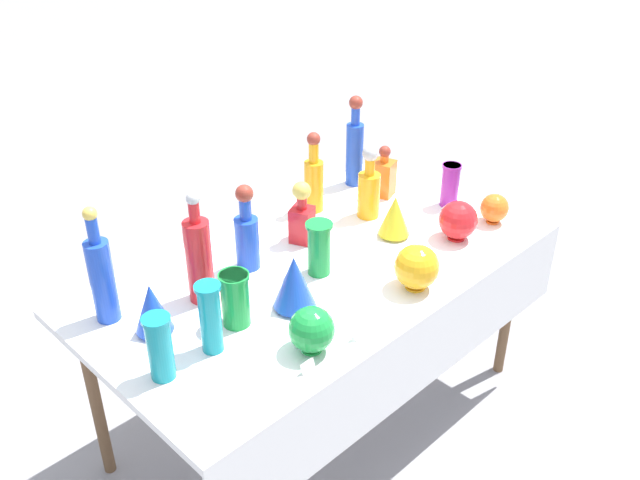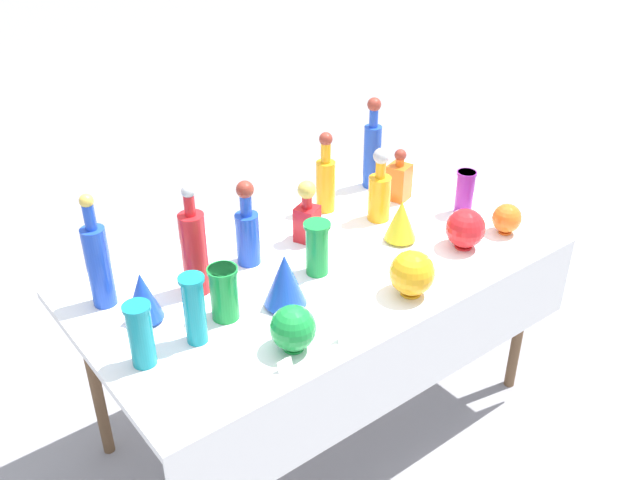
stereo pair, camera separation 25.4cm
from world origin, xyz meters
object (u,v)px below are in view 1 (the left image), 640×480
Objects in this scene: tall_bottle_0 at (369,188)px; round_bowl_1 at (458,220)px; tall_bottle_1 at (314,179)px; square_decanter_1 at (302,215)px; slender_vase_0 at (210,316)px; round_bowl_0 at (417,267)px; square_decanter_0 at (384,175)px; slender_vase_4 at (319,247)px; fluted_vase_1 at (395,216)px; tall_bottle_5 at (355,147)px; cardboard_box_behind_left at (177,317)px; slender_vase_3 at (450,184)px; slender_vase_1 at (235,298)px; tall_bottle_2 at (199,258)px; fluted_vase_2 at (152,308)px; tall_bottle_3 at (247,234)px; tall_bottle_4 at (102,276)px; round_bowl_2 at (494,208)px; fluted_vase_0 at (294,282)px; slender_vase_2 at (160,346)px.

round_bowl_1 is at bearing -73.36° from tall_bottle_0.
tall_bottle_1 is 1.37× the size of square_decanter_1.
round_bowl_0 is at bearing -18.03° from slender_vase_0.
slender_vase_0 reaches higher than square_decanter_0.
slender_vase_4 reaches higher than fluted_vase_1.
square_decanter_0 is (0.01, -0.16, -0.08)m from tall_bottle_5.
square_decanter_1 is at bearing -158.57° from tall_bottle_5.
round_bowl_1 is 0.32× the size of cardboard_box_behind_left.
cardboard_box_behind_left is (-0.52, 0.70, -0.74)m from tall_bottle_0.
tall_bottle_1 is 0.56m from slender_vase_3.
slender_vase_1 is (0.13, 0.05, -0.03)m from slender_vase_0.
tall_bottle_2 is 0.80m from fluted_vase_1.
fluted_vase_2 reaches higher than round_bowl_1.
fluted_vase_2 is at bearing -124.92° from cardboard_box_behind_left.
tall_bottle_3 is at bearing 175.24° from tall_bottle_0.
slender_vase_0 is 1.26× the size of slender_vase_1.
tall_bottle_1 is at bearing 16.92° from tall_bottle_3.
slender_vase_1 is at bearing 20.56° from slender_vase_0.
square_decanter_1 is 0.67m from slender_vase_3.
cardboard_box_behind_left is at bearing 44.49° from tall_bottle_4.
tall_bottle_1 is at bearing 127.06° from round_bowl_2.
fluted_vase_0 is 1.10× the size of fluted_vase_2.
slender_vase_3 is 0.27m from round_bowl_1.
round_bowl_1 is at bearing -59.28° from cardboard_box_behind_left.
slender_vase_1 reaches higher than slender_vase_3.
tall_bottle_4 reaches higher than tall_bottle_1.
round_bowl_2 is at bearing 6.93° from round_bowl_0.
slender_vase_2 is at bearing -168.74° from tall_bottle_0.
slender_vase_0 reaches higher than slender_vase_4.
tall_bottle_4 reaches higher than fluted_vase_0.
tall_bottle_0 is at bearing 60.15° from round_bowl_0.
fluted_vase_0 is at bearing -175.44° from slender_vase_3.
slender_vase_2 is (-0.18, 0.00, -0.01)m from slender_vase_0.
tall_bottle_5 is at bearing 9.48° from tall_bottle_1.
round_bowl_1 is at bearing -99.70° from square_decanter_0.
slender_vase_0 is at bearing -157.44° from tall_bottle_5.
tall_bottle_2 reaches higher than slender_vase_0.
tall_bottle_1 is 2.18× the size of round_bowl_1.
tall_bottle_3 reaches higher than slender_vase_0.
tall_bottle_3 is 0.53m from tall_bottle_4.
slender_vase_3 is at bearing -64.14° from square_decanter_0.
tall_bottle_2 reaches higher than tall_bottle_3.
square_decanter_0 is at bearing 21.05° from slender_vase_4.
tall_bottle_3 is at bearing 179.09° from square_decanter_1.
tall_bottle_3 is 0.81× the size of tall_bottle_5.
slender_vase_0 reaches higher than round_bowl_1.
cardboard_box_behind_left is at bearing 138.60° from square_decanter_0.
square_decanter_1 is 1.33× the size of slender_vase_1.
round_bowl_1 is at bearing -136.89° from slender_vase_3.
round_bowl_0 is (0.06, -0.50, -0.03)m from square_decanter_1.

